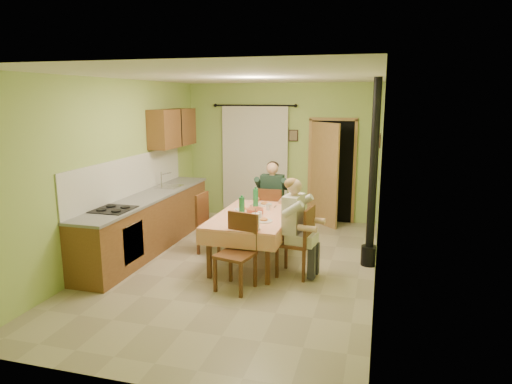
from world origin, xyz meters
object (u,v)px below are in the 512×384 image
(chair_near, at_px, (236,268))
(man_right, at_px, (295,216))
(chair_far, at_px, (272,224))
(stove_flue, at_px, (372,200))
(dining_table, at_px, (254,238))
(man_far, at_px, (272,192))
(chair_right, at_px, (296,256))
(chair_left, at_px, (212,235))

(chair_near, height_order, man_right, man_right)
(chair_near, bearing_deg, man_right, -121.41)
(chair_far, relative_size, stove_flue, 0.34)
(chair_near, distance_m, stove_flue, 2.30)
(chair_far, distance_m, man_right, 1.77)
(dining_table, relative_size, man_far, 1.36)
(chair_far, xyz_separation_m, chair_right, (0.72, -1.51, 0.00))
(dining_table, distance_m, chair_far, 1.13)
(chair_left, relative_size, man_far, 0.71)
(chair_far, bearing_deg, man_right, -67.07)
(man_right, relative_size, stove_flue, 0.50)
(chair_right, bearing_deg, man_far, 32.67)
(stove_flue, bearing_deg, chair_right, -144.99)
(chair_left, relative_size, stove_flue, 0.35)
(dining_table, distance_m, chair_left, 0.82)
(chair_left, xyz_separation_m, man_far, (0.79, 0.90, 0.59))
(chair_near, relative_size, man_far, 0.73)
(chair_right, bearing_deg, chair_left, 75.05)
(chair_right, height_order, man_far, man_far)
(man_far, xyz_separation_m, stove_flue, (1.72, -0.82, 0.15))
(chair_near, height_order, chair_right, chair_right)
(dining_table, xyz_separation_m, man_right, (0.71, -0.38, 0.50))
(dining_table, xyz_separation_m, chair_right, (0.73, -0.38, -0.09))
(dining_table, relative_size, stove_flue, 0.68)
(dining_table, bearing_deg, chair_near, -86.98)
(chair_left, height_order, stove_flue, stove_flue)
(chair_right, distance_m, stove_flue, 1.43)
(chair_near, distance_m, man_far, 2.28)
(dining_table, relative_size, chair_right, 1.86)
(dining_table, bearing_deg, man_right, -27.61)
(dining_table, distance_m, chair_right, 0.83)
(chair_right, bearing_deg, dining_table, 69.79)
(man_far, height_order, stove_flue, stove_flue)
(stove_flue, bearing_deg, dining_table, -169.45)
(chair_left, bearing_deg, chair_right, 72.47)
(chair_far, relative_size, man_far, 0.69)
(chair_near, bearing_deg, chair_right, -122.15)
(dining_table, height_order, chair_near, chair_near)
(chair_far, height_order, chair_left, chair_left)
(dining_table, distance_m, chair_near, 1.06)
(chair_right, distance_m, chair_left, 1.63)
(chair_near, relative_size, stove_flue, 0.36)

